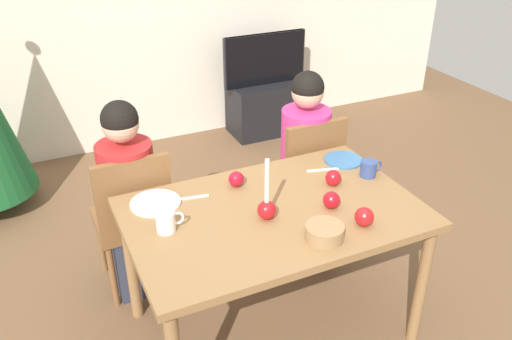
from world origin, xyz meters
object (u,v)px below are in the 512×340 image
(mug_right, at_px, (369,168))
(apple_near_candle, at_px, (364,217))
(person_right_child, at_px, (304,164))
(plate_right, at_px, (343,160))
(apple_by_left_plate, at_px, (331,200))
(chair_left, at_px, (133,215))
(tv, at_px, (265,59))
(bowl_walnuts, at_px, (325,232))
(chair_right, at_px, (306,174))
(candle_centerpiece, at_px, (267,206))
(person_left_child, at_px, (131,203))
(mug_left, at_px, (166,222))
(dining_table, at_px, (273,225))
(plate_left, at_px, (155,203))
(apple_by_right_mug, at_px, (333,178))
(apple_far_edge, at_px, (236,179))
(tv_stand, at_px, (264,108))

(mug_right, relative_size, apple_near_candle, 1.45)
(person_right_child, xyz_separation_m, plate_right, (0.04, -0.35, 0.19))
(apple_by_left_plate, bearing_deg, chair_left, 139.42)
(chair_left, bearing_deg, tv, 46.22)
(bowl_walnuts, bearing_deg, chair_right, 64.23)
(person_right_child, distance_m, plate_right, 0.40)
(candle_centerpiece, bearing_deg, chair_right, 47.58)
(person_left_child, relative_size, mug_left, 8.95)
(dining_table, height_order, apple_by_left_plate, apple_by_left_plate)
(chair_right, xyz_separation_m, plate_right, (0.04, -0.32, 0.24))
(candle_centerpiece, bearing_deg, person_left_child, 126.01)
(chair_right, height_order, mug_right, chair_right)
(chair_right, relative_size, bowl_walnuts, 5.22)
(dining_table, distance_m, bowl_walnuts, 0.33)
(plate_left, distance_m, bowl_walnuts, 0.84)
(person_left_child, height_order, plate_right, person_left_child)
(person_right_child, height_order, bowl_walnuts, person_right_child)
(candle_centerpiece, height_order, apple_by_left_plate, candle_centerpiece)
(mug_left, xyz_separation_m, apple_by_right_mug, (0.90, 0.03, -0.01))
(person_left_child, distance_m, apple_far_edge, 0.64)
(plate_right, xyz_separation_m, apple_by_left_plate, (-0.32, -0.38, 0.04))
(tv_stand, bearing_deg, candle_centerpiece, -115.60)
(mug_left, distance_m, apple_by_right_mug, 0.90)
(plate_right, distance_m, apple_far_edge, 0.65)
(dining_table, bearing_deg, apple_by_left_plate, -19.90)
(dining_table, xyz_separation_m, mug_right, (0.61, 0.09, 0.13))
(dining_table, relative_size, candle_centerpiece, 4.53)
(dining_table, height_order, apple_near_candle, apple_near_candle)
(chair_right, relative_size, apple_near_candle, 10.09)
(person_left_child, distance_m, apple_by_right_mug, 1.12)
(chair_left, bearing_deg, plate_right, -15.71)
(dining_table, height_order, person_left_child, person_left_child)
(plate_left, xyz_separation_m, mug_left, (-0.01, -0.24, 0.04))
(person_right_child, bearing_deg, tv_stand, 72.39)
(mug_right, bearing_deg, person_right_child, 97.24)
(dining_table, distance_m, candle_centerpiece, 0.17)
(chair_right, distance_m, apple_near_candle, 0.96)
(apple_by_right_mug, xyz_separation_m, apple_far_edge, (-0.46, 0.20, -0.00))
(apple_by_right_mug, bearing_deg, candle_centerpiece, -163.47)
(chair_left, bearing_deg, dining_table, -47.42)
(mug_right, height_order, apple_near_candle, apple_near_candle)
(tv_stand, distance_m, apple_near_candle, 2.75)
(mug_right, distance_m, apple_near_candle, 0.47)
(tv_stand, distance_m, plate_right, 2.13)
(person_right_child, bearing_deg, apple_near_candle, -103.36)
(bowl_walnuts, bearing_deg, apple_far_edge, 106.56)
(chair_left, relative_size, plate_left, 3.64)
(chair_right, xyz_separation_m, apple_by_left_plate, (-0.28, -0.70, 0.28))
(plate_left, bearing_deg, dining_table, -30.45)
(plate_left, relative_size, apple_far_edge, 3.08)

